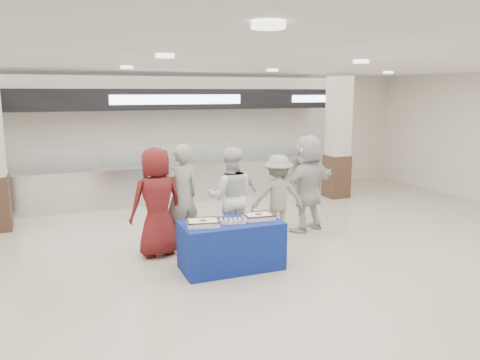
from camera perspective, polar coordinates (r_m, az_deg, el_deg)
name	(u,v)px	position (r m, az deg, el deg)	size (l,w,h in m)	color
ground	(269,275)	(7.22, 3.54, -11.53)	(14.00, 14.00, 0.00)	beige
serving_line	(176,155)	(11.88, -7.83, 2.99)	(8.70, 0.85, 2.80)	silver
column_right	(338,139)	(12.40, 11.84, 4.91)	(0.55, 0.55, 3.20)	#3A251A
display_table	(231,245)	(7.35, -1.08, -7.96)	(1.55, 0.78, 0.75)	navy
sheet_cake_left	(203,222)	(7.07, -4.52, -5.16)	(0.54, 0.46, 0.10)	white
sheet_cake_right	(259,216)	(7.42, 2.27, -4.39)	(0.48, 0.39, 0.10)	white
cupcake_tray	(233,221)	(7.20, -0.84, -5.00)	(0.42, 0.36, 0.06)	#A3A2A7
civilian_maroon	(157,202)	(7.92, -10.12, -2.65)	(0.90, 0.59, 1.84)	maroon
soldier_a	(181,197)	(8.22, -7.16, -2.06)	(0.67, 0.44, 1.85)	gray
chef_tall	(230,197)	(8.33, -1.19, -2.05)	(0.86, 0.67, 1.78)	white
chef_short	(237,195)	(9.09, -0.37, -1.78)	(0.90, 0.37, 1.53)	white
soldier_b	(278,196)	(8.90, 4.62, -1.94)	(1.02, 0.58, 1.57)	gray
civilian_white	(308,183)	(9.31, 8.24, -0.37)	(1.78, 0.57, 1.92)	silver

